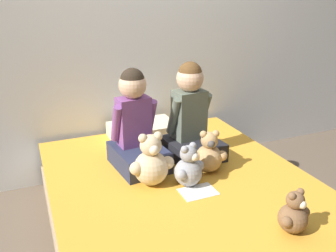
{
  "coord_description": "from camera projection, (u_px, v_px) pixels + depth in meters",
  "views": [
    {
      "loc": [
        -0.83,
        -1.73,
        1.49
      ],
      "look_at": [
        0.0,
        0.25,
        0.67
      ],
      "focal_mm": 38.0,
      "sensor_mm": 36.0,
      "label": 1
    }
  ],
  "objects": [
    {
      "name": "ground_plane",
      "position": [
        183.0,
        233.0,
        2.32
      ],
      "size": [
        14.0,
        14.0,
        0.0
      ],
      "primitive_type": "plane",
      "color": "brown"
    },
    {
      "name": "sign_card",
      "position": [
        198.0,
        192.0,
        2.08
      ],
      "size": [
        0.21,
        0.15,
        0.0
      ],
      "color": "white",
      "rests_on": "bed"
    },
    {
      "name": "teddy_bear_held_by_left_child",
      "position": [
        151.0,
        163.0,
        2.12
      ],
      "size": [
        0.28,
        0.21,
        0.33
      ],
      "rotation": [
        0.0,
        0.0,
        -0.01
      ],
      "color": "#D1B78E",
      "rests_on": "bed"
    },
    {
      "name": "bed",
      "position": [
        183.0,
        209.0,
        2.26
      ],
      "size": [
        1.58,
        1.94,
        0.39
      ],
      "color": "#997F60",
      "rests_on": "ground_plane"
    },
    {
      "name": "teddy_bear_between_children",
      "position": [
        189.0,
        168.0,
        2.11
      ],
      "size": [
        0.21,
        0.17,
        0.27
      ],
      "rotation": [
        0.0,
        0.0,
        0.42
      ],
      "color": "#939399",
      "rests_on": "bed"
    },
    {
      "name": "pillow_at_headboard",
      "position": [
        142.0,
        130.0,
        2.84
      ],
      "size": [
        0.51,
        0.32,
        0.11
      ],
      "color": "beige",
      "rests_on": "bed"
    },
    {
      "name": "teddy_bear_held_by_right_child",
      "position": [
        209.0,
        154.0,
        2.28
      ],
      "size": [
        0.23,
        0.18,
        0.28
      ],
      "rotation": [
        0.0,
        0.0,
        -0.27
      ],
      "color": "tan",
      "rests_on": "bed"
    },
    {
      "name": "child_on_right",
      "position": [
        191.0,
        119.0,
        2.45
      ],
      "size": [
        0.38,
        0.41,
        0.67
      ],
      "rotation": [
        0.0,
        0.0,
        0.1
      ],
      "color": "black",
      "rests_on": "bed"
    },
    {
      "name": "wall_behind_bed",
      "position": [
        129.0,
        23.0,
        2.78
      ],
      "size": [
        8.0,
        0.06,
        2.5
      ],
      "color": "silver",
      "rests_on": "ground_plane"
    },
    {
      "name": "child_on_left",
      "position": [
        136.0,
        129.0,
        2.31
      ],
      "size": [
        0.35,
        0.43,
        0.65
      ],
      "rotation": [
        0.0,
        0.0,
        0.11
      ],
      "color": "#282D47",
      "rests_on": "bed"
    },
    {
      "name": "teddy_bear_at_foot_of_bed",
      "position": [
        294.0,
        214.0,
        1.71
      ],
      "size": [
        0.19,
        0.14,
        0.23
      ],
      "rotation": [
        0.0,
        0.0,
        0.23
      ],
      "color": "brown",
      "rests_on": "bed"
    }
  ]
}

